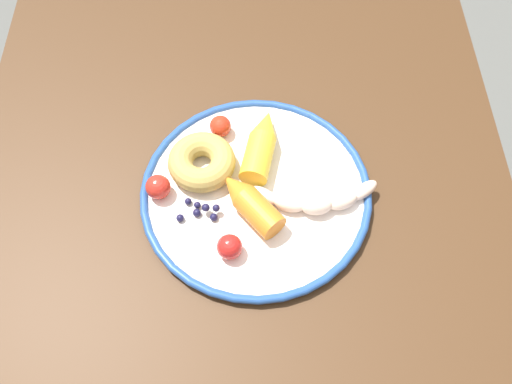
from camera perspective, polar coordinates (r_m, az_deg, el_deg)
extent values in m
plane|color=#565854|center=(1.47, -0.91, -16.23)|extent=(6.00, 6.00, 0.00)
cube|color=#442B17|center=(0.79, -1.62, -4.38)|extent=(1.06, 0.81, 0.03)
cube|color=#482D10|center=(1.40, -15.76, 6.70)|extent=(0.05, 0.05, 0.70)
cube|color=#482D10|center=(1.39, 13.12, 7.25)|extent=(0.05, 0.05, 0.70)
cylinder|color=white|center=(0.80, 0.00, -0.21)|extent=(0.32, 0.32, 0.01)
torus|color=#264E95|center=(0.80, 0.00, 0.00)|extent=(0.34, 0.34, 0.01)
ellipsoid|color=beige|center=(0.78, 0.84, -0.33)|extent=(0.04, 0.05, 0.02)
ellipsoid|color=beige|center=(0.77, 3.45, -1.18)|extent=(0.04, 0.05, 0.02)
ellipsoid|color=beige|center=(0.77, 6.26, -1.31)|extent=(0.03, 0.05, 0.03)
ellipsoid|color=beige|center=(0.78, 8.92, -0.89)|extent=(0.04, 0.05, 0.02)
ellipsoid|color=beige|center=(0.80, 11.14, 0.17)|extent=(0.04, 0.05, 0.02)
cylinder|color=orange|center=(0.76, 0.36, -2.15)|extent=(0.08, 0.07, 0.04)
cone|color=orange|center=(0.78, -2.31, 0.62)|extent=(0.06, 0.06, 0.04)
cylinder|color=yellow|center=(0.80, 0.19, 3.54)|extent=(0.08, 0.06, 0.04)
cone|color=yellow|center=(0.84, 1.04, 6.98)|extent=(0.06, 0.05, 0.04)
torus|color=tan|center=(0.80, -5.64, 3.12)|extent=(0.10, 0.10, 0.04)
sphere|color=#191638|center=(0.78, -6.09, -1.35)|extent=(0.01, 0.01, 0.01)
sphere|color=#191638|center=(0.78, -6.14, -2.15)|extent=(0.01, 0.01, 0.01)
sphere|color=#191638|center=(0.79, -7.04, -0.97)|extent=(0.01, 0.01, 0.01)
sphere|color=#191638|center=(0.78, -7.86, -2.69)|extent=(0.01, 0.01, 0.01)
sphere|color=#191638|center=(0.77, -4.39, -2.61)|extent=(0.01, 0.01, 0.01)
sphere|color=#191638|center=(0.77, -4.15, -1.67)|extent=(0.01, 0.01, 0.01)
sphere|color=#191638|center=(0.77, -5.23, -1.62)|extent=(0.01, 0.01, 0.01)
sphere|color=red|center=(0.74, -2.76, -5.69)|extent=(0.03, 0.03, 0.03)
sphere|color=red|center=(0.84, -3.71, 6.81)|extent=(0.03, 0.03, 0.03)
sphere|color=red|center=(0.79, -10.10, 0.51)|extent=(0.04, 0.04, 0.04)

